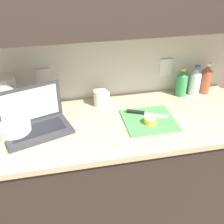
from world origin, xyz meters
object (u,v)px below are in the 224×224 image
Objects in this scene: lemon_half_cut at (150,120)px; bowl_white at (14,129)px; bottle_water_clear at (206,79)px; cutting_board at (149,120)px; bottle_green_soda at (182,83)px; knife at (140,113)px; laptop at (34,120)px; measuring_cup at (100,98)px; bottle_oil_tall at (195,81)px; paper_towel_roll at (7,96)px.

bowl_white is at bearing 175.03° from lemon_half_cut.
lemon_half_cut is at bearing -148.79° from bottle_water_clear.
bottle_green_soda is (0.32, 0.27, 0.09)m from cutting_board.
knife is 1.10× the size of bottle_water_clear.
bottle_water_clear is at bearing 31.21° from lemon_half_cut.
laptop reaches higher than knife.
cutting_board is 0.36m from measuring_cup.
bottle_water_clear is at bearing 10.46° from bowl_white.
cutting_board is at bearing -139.77° from bottle_green_soda.
bottle_oil_tall is (0.41, 0.27, 0.09)m from cutting_board.
paper_towel_roll reaches higher than laptop.
bottle_water_clear is 1.30m from bowl_white.
bowl_white is (-0.75, -0.04, 0.02)m from knife.
knife is 1.20× the size of bottle_green_soda.
bottle_green_soda reaches higher than bowl_white.
knife is 2.29× the size of measuring_cup.
bottle_green_soda is 0.83× the size of paper_towel_roll.
bottle_green_soda is 1.90× the size of measuring_cup.
cutting_board is 1.64× the size of bowl_white.
laptop reaches higher than measuring_cup.
paper_towel_roll is at bearing 179.94° from bottle_green_soda.
bottle_green_soda is at bearing 180.00° from bottle_water_clear.
bottle_green_soda reaches higher than lemon_half_cut.
knife is at bearing -156.87° from bottle_oil_tall.
bottle_water_clear is 1.20× the size of bowl_white.
knife is 1.00× the size of paper_towel_roll.
measuring_cup reaches higher than bowl_white.
bowl_white is 0.26m from paper_towel_roll.
knife is 0.41m from bottle_green_soda.
cutting_board is 0.87m from paper_towel_roll.
laptop is at bearing -154.82° from knife.
cutting_board is 1.44× the size of bottle_oil_tall.
knife is 3.46× the size of lemon_half_cut.
bottle_oil_tall is at bearing 32.77° from cutting_board.
bottle_green_soda is 1.09× the size of bowl_white.
knife is 0.75m from bowl_white.
knife is at bearing 3.32° from bowl_white.
lemon_half_cut reaches higher than cutting_board.
lemon_half_cut is 0.59m from bottle_water_clear.
bottle_green_soda is 0.91× the size of bottle_water_clear.
paper_towel_roll is at bearing 179.95° from bottle_water_clear.
measuring_cup is (-0.75, -0.02, -0.05)m from bottle_water_clear.
lemon_half_cut is 0.32× the size of bottle_water_clear.
knife is at bearing -38.13° from measuring_cup.
cutting_board is 1.50× the size of bottle_green_soda.
knife reaches higher than cutting_board.
knife is 0.49m from bottle_oil_tall.
knife is at bearing -16.26° from laptop.
paper_towel_roll is at bearing 159.65° from lemon_half_cut.
measuring_cup is at bearing 131.25° from lemon_half_cut.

